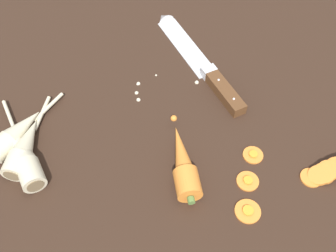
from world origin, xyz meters
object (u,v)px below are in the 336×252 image
Objects in this scene: parsnip_front at (25,147)px; parsnip_mid_left at (23,154)px; carrot_slice_stray_mid at (253,155)px; carrot_slice_stray_far at (248,181)px; carrot_slice_stack at (331,171)px; chefs_knife at (195,56)px; whole_carrot at (183,163)px; carrot_slice_stray_near at (248,211)px; parsnip_mid_right at (17,133)px.

parsnip_front is 1.55cm from parsnip_mid_left.
carrot_slice_stray_mid and carrot_slice_stray_far have the same top height.
carrot_slice_stray_far is (-14.04, -2.31, -0.75)cm from carrot_slice_stack.
carrot_slice_stack is (52.92, -1.29, -0.87)cm from parsnip_front.
chefs_knife reaches higher than carrot_slice_stray_far.
carrot_slice_stray_far is at bearing -9.48° from whole_carrot.
carrot_slice_stack reaches higher than carrot_slice_stray_far.
whole_carrot is 27.59cm from parsnip_mid_left.
carrot_slice_stray_near is (-14.41, -7.81, -0.75)cm from carrot_slice_stack.
parsnip_front is 5.01× the size of carrot_slice_stray_mid.
whole_carrot is 1.06× the size of parsnip_mid_right.
whole_carrot is 4.13× the size of carrot_slice_stray_near.
carrot_slice_stray_near is at bearing -11.19° from parsnip_mid_left.
carrot_slice_stack is 2.64× the size of carrot_slice_stray_far.
whole_carrot reaches higher than parsnip_front.
parsnip_mid_left is at bearing -175.36° from carrot_slice_stray_mid.
carrot_slice_stack is at bearing -13.30° from carrot_slice_stray_mid.
whole_carrot reaches higher than carrot_slice_stack.
parsnip_mid_left is 5.37× the size of carrot_slice_stray_mid.
carrot_slice_stack is 16.41cm from carrot_slice_stray_near.
whole_carrot is 13.08cm from carrot_slice_stray_near.
parsnip_front is 1.09× the size of parsnip_mid_right.
parsnip_front is (-27.82, 1.76, -0.12)cm from whole_carrot.
carrot_slice_stack is 13.10cm from carrot_slice_stray_mid.
parsnip_front is at bearing 98.65° from parsnip_mid_left.
carrot_slice_stray_near and carrot_slice_stray_mid have the same top height.
parsnip_front reaches higher than carrot_slice_stray_near.
carrot_slice_stack reaches higher than chefs_knife.
chefs_knife is at bearing 36.11° from parsnip_mid_right.
parsnip_front is at bearing 174.70° from carrot_slice_stray_far.
whole_carrot is 25.12cm from carrot_slice_stack.
carrot_slice_stray_near is at bearing -34.51° from whole_carrot.
carrot_slice_stray_far is (41.10, -6.52, -1.62)cm from parsnip_mid_right.
parsnip_front is at bearing -52.69° from parsnip_mid_right.
parsnip_mid_left is 5.09× the size of carrot_slice_stray_far.
carrot_slice_stack is 14.25cm from carrot_slice_stray_far.
carrot_slice_stack is at bearing 28.46° from carrot_slice_stray_near.
parsnip_front and parsnip_mid_left have the same top height.
chefs_knife is 8.32× the size of carrot_slice_stray_far.
chefs_knife is 40.34cm from parsnip_mid_left.
carrot_slice_stray_mid is at bearing -66.50° from chefs_knife.
carrot_slice_stray_near is (10.69, -7.35, -1.74)cm from whole_carrot.
chefs_knife is 1.91× the size of parsnip_mid_right.
parsnip_mid_right is at bearing 171.16° from whole_carrot.
parsnip_front is at bearing 176.39° from whole_carrot.
whole_carrot is 4.84× the size of carrot_slice_stray_mid.
parsnip_mid_right is at bearing 163.56° from carrot_slice_stray_near.
chefs_knife is at bearing 43.29° from parsnip_mid_left.
carrot_slice_stray_near is (40.73, -12.02, -1.62)cm from parsnip_mid_right.
carrot_slice_stray_far is at bearing -72.63° from chefs_knife.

